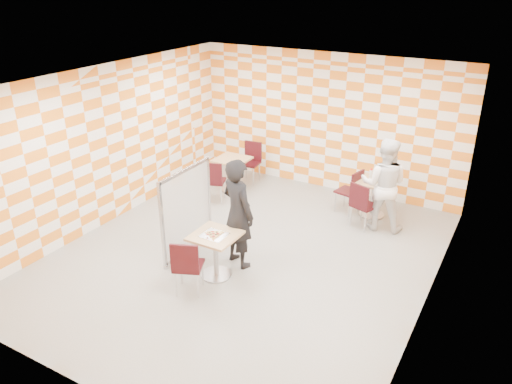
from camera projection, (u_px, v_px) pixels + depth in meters
room_shell at (261, 165)px, 8.45m from camera, size 7.00×7.00×7.00m
main_table at (215, 248)px, 7.86m from camera, size 0.70×0.70×0.75m
second_table at (374, 192)px, 9.86m from camera, size 0.70×0.70×0.75m
empty_table at (232, 169)px, 11.01m from camera, size 0.70×0.70×0.75m
chair_main_front at (187, 264)px, 7.38m from camera, size 0.56×0.56×0.92m
chair_second_front at (362, 202)px, 9.34m from camera, size 0.54×0.54×0.92m
chair_second_side at (352, 188)px, 9.94m from camera, size 0.51×0.50×0.92m
chair_empty_near at (213, 179)px, 10.40m from camera, size 0.54×0.55×0.92m
chair_empty_far at (251, 158)px, 11.52m from camera, size 0.46×0.47×0.92m
partition at (187, 211)px, 8.45m from camera, size 0.08×1.38×1.55m
man_dark at (238, 213)px, 8.05m from camera, size 0.79×0.66×1.86m
man_white at (384, 185)px, 9.23m from camera, size 0.97×0.81×1.78m
pizza_on_foil at (214, 234)px, 7.75m from camera, size 0.40×0.40×0.04m
sport_bottle at (371, 174)px, 9.87m from camera, size 0.06×0.06×0.20m
soda_bottle at (383, 177)px, 9.69m from camera, size 0.07×0.07×0.23m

